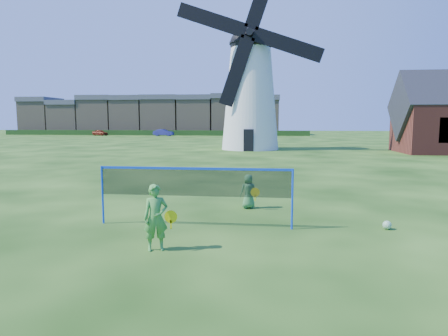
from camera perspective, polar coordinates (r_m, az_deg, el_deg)
ground at (r=10.12m, az=-1.47°, el=-8.78°), size 220.00×220.00×0.00m
windmill at (r=38.57m, az=3.88°, el=11.43°), size 13.34×5.55×17.38m
badminton_net at (r=10.09m, az=-4.32°, el=-2.22°), size 5.05×0.05×1.55m
player_girl at (r=8.40m, az=-9.94°, el=-7.16°), size 0.72×0.51×1.42m
player_boy at (r=12.28m, az=3.60°, el=-3.42°), size 0.67×0.50×1.08m
play_ball at (r=10.81m, az=22.74°, el=-7.71°), size 0.22×0.22×0.22m
terraced_houses at (r=85.55m, az=-10.80°, el=7.58°), size 55.46×8.40×8.32m
hedge at (r=79.21m, az=-10.57°, el=5.09°), size 62.00×0.80×1.00m
car_left at (r=79.89m, az=-17.68°, el=4.95°), size 3.59×2.56×1.14m
car_right at (r=75.24m, az=-8.83°, el=5.14°), size 3.91×1.50×1.27m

